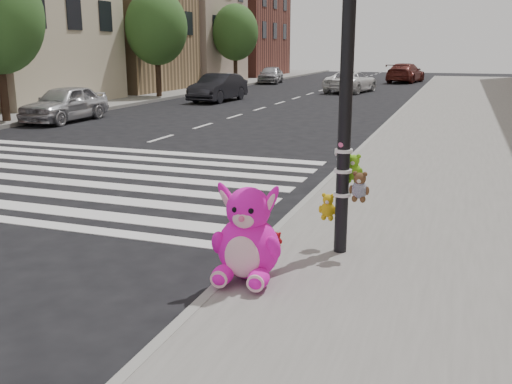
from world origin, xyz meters
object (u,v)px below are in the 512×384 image
at_px(car_dark_far, 218,88).
at_px(signal_pole, 346,119).
at_px(car_silver_far, 65,103).
at_px(car_white_near, 351,82).
at_px(pink_bunny, 248,240).
at_px(red_teddy, 277,239).

bearing_deg(car_dark_far, signal_pole, -59.53).
height_order(car_silver_far, car_dark_far, car_dark_far).
xyz_separation_m(signal_pole, car_white_near, (-5.07, 28.11, -1.19)).
distance_m(signal_pole, car_white_near, 28.59).
height_order(signal_pole, car_silver_far, signal_pole).
bearing_deg(signal_pole, car_white_near, 100.23).
height_order(pink_bunny, red_teddy, pink_bunny).
relative_size(pink_bunny, car_white_near, 0.24).
xyz_separation_m(red_teddy, car_dark_far, (-9.48, 20.06, 0.45)).
relative_size(red_teddy, car_white_near, 0.04).
relative_size(pink_bunny, car_silver_far, 0.29).
bearing_deg(signal_pole, red_teddy, -170.90).
height_order(car_dark_far, car_white_near, car_dark_far).
distance_m(signal_pole, red_teddy, 1.79).
height_order(car_silver_far, car_white_near, car_silver_far).
xyz_separation_m(pink_bunny, car_white_near, (-4.26, 29.35, 0.04)).
bearing_deg(car_white_near, signal_pole, 109.49).
bearing_deg(pink_bunny, car_white_near, 93.88).
xyz_separation_m(red_teddy, car_silver_far, (-11.60, 10.78, 0.42)).
bearing_deg(car_dark_far, car_silver_far, -99.71).
distance_m(signal_pole, car_silver_far, 16.39).
distance_m(red_teddy, car_silver_far, 15.84).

